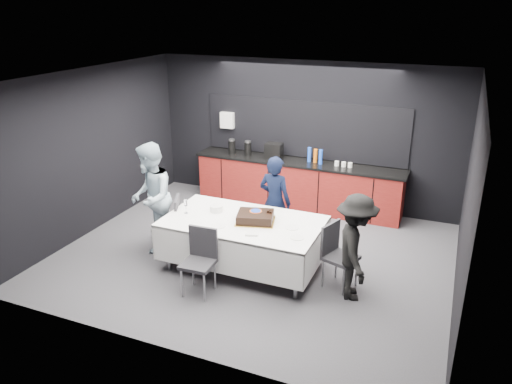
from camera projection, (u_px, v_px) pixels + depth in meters
ground at (254, 255)px, 7.98m from camera, size 6.00×6.00×0.00m
room_shell at (253, 143)px, 7.31m from camera, size 6.04×5.04×2.82m
kitchenette at (297, 180)px, 9.70m from camera, size 4.10×0.64×2.05m
party_table at (243, 229)px, 7.40m from camera, size 2.32×1.32×0.78m
cake_assembly at (255, 217)px, 7.29m from camera, size 0.66×0.59×0.17m
plate_stack at (217, 208)px, 7.65m from camera, size 0.20×0.20×0.10m
loose_plate_near at (218, 226)px, 7.16m from camera, size 0.22×0.22×0.01m
loose_plate_right_a at (292, 227)px, 7.11m from camera, size 0.20×0.20×0.01m
loose_plate_right_b at (297, 238)px, 6.81m from camera, size 0.19×0.19×0.01m
loose_plate_far at (253, 209)px, 7.75m from camera, size 0.20×0.20×0.01m
fork_pile at (252, 234)px, 6.89m from camera, size 0.20×0.15×0.03m
champagne_flute at (186, 203)px, 7.54m from camera, size 0.06×0.06×0.22m
chair_left at (171, 221)px, 7.94m from camera, size 0.55×0.55×0.92m
chair_right at (336, 251)px, 6.98m from camera, size 0.54×0.54×0.92m
chair_near at (200, 256)px, 6.84m from camera, size 0.44×0.44×0.92m
person_center at (275, 202)px, 8.07m from camera, size 0.61×0.45×1.53m
person_left at (151, 197)px, 7.93m from camera, size 0.99×1.07×1.77m
person_right at (355, 248)px, 6.62m from camera, size 0.84×1.09×1.49m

